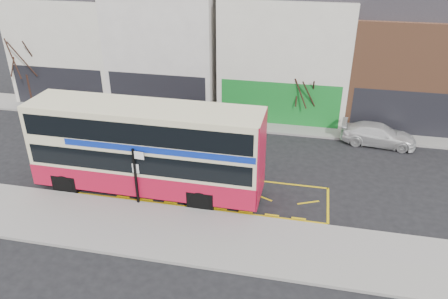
% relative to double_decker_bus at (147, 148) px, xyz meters
% --- Properties ---
extents(ground, '(120.00, 120.00, 0.00)m').
position_rel_double_decker_bus_xyz_m(ground, '(2.43, -1.09, -2.54)').
color(ground, black).
rests_on(ground, ground).
extents(pavement, '(40.00, 4.00, 0.15)m').
position_rel_double_decker_bus_xyz_m(pavement, '(2.43, -3.39, -2.47)').
color(pavement, gray).
rests_on(pavement, ground).
extents(kerb, '(40.00, 0.15, 0.15)m').
position_rel_double_decker_bus_xyz_m(kerb, '(2.43, -1.47, -2.47)').
color(kerb, gray).
rests_on(kerb, ground).
extents(far_pavement, '(50.00, 3.00, 0.15)m').
position_rel_double_decker_bus_xyz_m(far_pavement, '(2.43, 9.91, -2.47)').
color(far_pavement, gray).
rests_on(far_pavement, ground).
extents(road_markings, '(14.00, 3.40, 0.01)m').
position_rel_double_decker_bus_xyz_m(road_markings, '(2.43, 0.51, -2.54)').
color(road_markings, gold).
rests_on(road_markings, ground).
extents(terrace_far_left, '(8.00, 8.01, 10.80)m').
position_rel_double_decker_bus_xyz_m(terrace_far_left, '(-11.07, 13.89, 2.28)').
color(terrace_far_left, silver).
rests_on(terrace_far_left, ground).
extents(terrace_left, '(8.00, 8.01, 11.80)m').
position_rel_double_decker_bus_xyz_m(terrace_left, '(-3.07, 13.89, 2.78)').
color(terrace_left, silver).
rests_on(terrace_left, ground).
extents(terrace_green_shop, '(9.00, 8.01, 11.30)m').
position_rel_double_decker_bus_xyz_m(terrace_green_shop, '(5.93, 13.89, 2.53)').
color(terrace_green_shop, silver).
rests_on(terrace_green_shop, ground).
extents(terrace_right, '(9.00, 8.01, 10.30)m').
position_rel_double_decker_bus_xyz_m(terrace_right, '(14.93, 13.89, 2.03)').
color(terrace_right, brown).
rests_on(terrace_right, ground).
extents(double_decker_bus, '(12.11, 2.88, 4.83)m').
position_rel_double_decker_bus_xyz_m(double_decker_bus, '(0.00, 0.00, 0.00)').
color(double_decker_bus, beige).
rests_on(double_decker_bus, ground).
extents(bus_stop_post, '(0.76, 0.16, 3.07)m').
position_rel_double_decker_bus_xyz_m(bus_stop_post, '(-0.03, -1.49, -0.55)').
color(bus_stop_post, black).
rests_on(bus_stop_post, pavement).
extents(car_silver, '(3.91, 2.23, 1.25)m').
position_rel_double_decker_bus_xyz_m(car_silver, '(-9.29, 8.56, -1.91)').
color(car_silver, '#9F9FA3').
rests_on(car_silver, ground).
extents(car_grey, '(4.76, 2.10, 1.52)m').
position_rel_double_decker_bus_xyz_m(car_grey, '(1.24, 8.49, -1.78)').
color(car_grey, '#3C3D43').
rests_on(car_grey, ground).
extents(car_white, '(4.87, 2.38, 1.36)m').
position_rel_double_decker_bus_xyz_m(car_white, '(12.54, 8.31, -1.86)').
color(car_white, silver).
rests_on(car_white, ground).
extents(street_tree_left, '(3.13, 3.13, 6.75)m').
position_rel_double_decker_bus_xyz_m(street_tree_left, '(-13.67, 9.98, 2.07)').
color(street_tree_left, '#341D17').
rests_on(street_tree_left, ground).
extents(street_tree_right, '(2.11, 2.11, 4.56)m').
position_rel_double_decker_bus_xyz_m(street_tree_right, '(7.60, 10.11, 0.56)').
color(street_tree_right, '#341D17').
rests_on(street_tree_right, ground).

